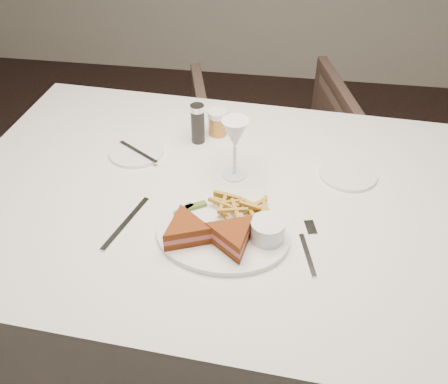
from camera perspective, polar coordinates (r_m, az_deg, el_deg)
table at (r=1.58m, az=0.28°, el=-10.78°), size 1.52×1.06×0.75m
chair_far at (r=2.27m, az=5.21°, el=5.80°), size 0.79×0.76×0.67m
table_setting at (r=1.24m, az=0.40°, el=-0.87°), size 0.77×0.67×0.18m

